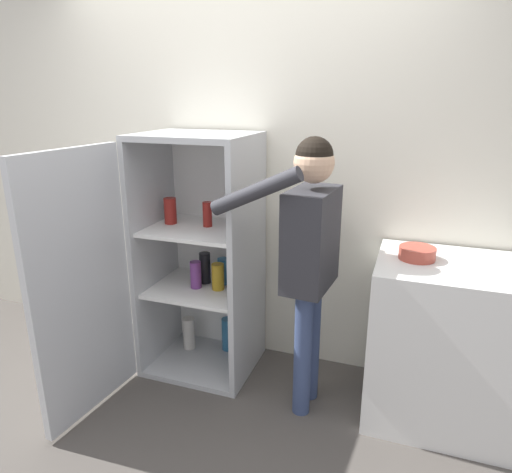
{
  "coord_description": "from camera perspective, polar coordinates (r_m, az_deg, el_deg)",
  "views": [
    {
      "loc": [
        1.07,
        -1.83,
        1.78
      ],
      "look_at": [
        0.19,
        0.64,
        0.95
      ],
      "focal_mm": 32.0,
      "sensor_mm": 36.0,
      "label": 1
    }
  ],
  "objects": [
    {
      "name": "ground_plane",
      "position": [
        2.76,
        -8.82,
        -22.82
      ],
      "size": [
        12.0,
        12.0,
        0.0
      ],
      "primitive_type": "plane",
      "color": "#4C4742"
    },
    {
      "name": "wall_back",
      "position": [
        3.05,
        -1.17,
        7.94
      ],
      "size": [
        7.0,
        0.06,
        2.55
      ],
      "color": "silver",
      "rests_on": "ground_plane"
    },
    {
      "name": "refrigerator",
      "position": [
        2.91,
        -9.38,
        -3.15
      ],
      "size": [
        0.8,
        1.27,
        1.55
      ],
      "color": "#B7BABC",
      "rests_on": "ground_plane"
    },
    {
      "name": "person",
      "position": [
        2.46,
        6.71,
        -0.86
      ],
      "size": [
        0.62,
        0.51,
        1.57
      ],
      "color": "#384770",
      "rests_on": "ground_plane"
    },
    {
      "name": "counter",
      "position": [
        2.78,
        22.43,
        -12.18
      ],
      "size": [
        0.78,
        0.64,
        0.93
      ],
      "color": "white",
      "rests_on": "ground_plane"
    },
    {
      "name": "bowl",
      "position": [
        2.59,
        19.5,
        -1.96
      ],
      "size": [
        0.19,
        0.19,
        0.07
      ],
      "color": "#B24738",
      "rests_on": "counter"
    }
  ]
}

